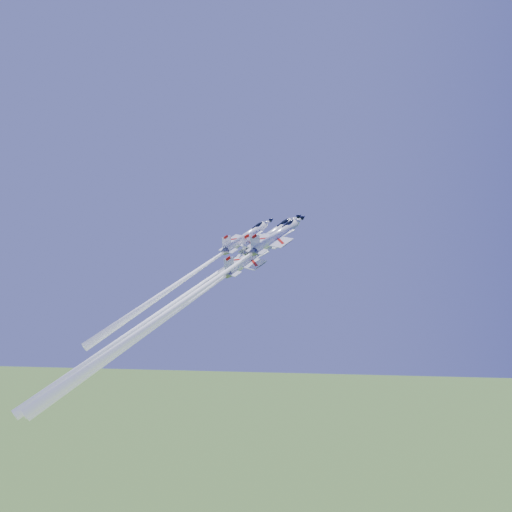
# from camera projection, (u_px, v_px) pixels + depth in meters

# --- Properties ---
(jet_lead) EXTENTS (39.09, 38.49, 47.76)m
(jet_lead) POSITION_uv_depth(u_px,v_px,m) (187.00, 295.00, 114.04)
(jet_lead) COLOR white
(jet_left) EXTENTS (27.90, 27.21, 32.61)m
(jet_left) POSITION_uv_depth(u_px,v_px,m) (193.00, 273.00, 117.33)
(jet_left) COLOR white
(jet_right) EXTENTS (34.65, 34.21, 43.32)m
(jet_right) POSITION_uv_depth(u_px,v_px,m) (192.00, 295.00, 102.96)
(jet_right) COLOR white
(jet_slot) EXTENTS (32.49, 31.93, 39.07)m
(jet_slot) POSITION_uv_depth(u_px,v_px,m) (177.00, 310.00, 107.03)
(jet_slot) COLOR white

